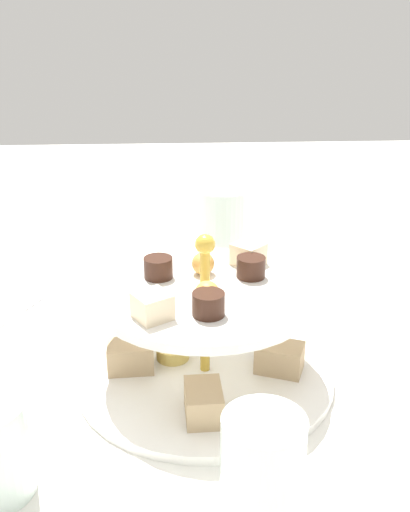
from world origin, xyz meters
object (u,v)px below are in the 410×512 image
(water_glass_tall_right, at_px, (223,238))
(water_glass_mid_back, at_px, (262,480))
(butter_knife_right, at_px, (23,308))
(tiered_serving_stand, at_px, (205,338))

(water_glass_tall_right, relative_size, water_glass_mid_back, 1.32)
(water_glass_tall_right, relative_size, butter_knife_right, 0.82)
(tiered_serving_stand, bearing_deg, water_glass_mid_back, 97.88)
(tiered_serving_stand, bearing_deg, water_glass_tall_right, -99.50)
(water_glass_tall_right, bearing_deg, water_glass_mid_back, 88.74)
(butter_knife_right, height_order, water_glass_mid_back, water_glass_mid_back)
(water_glass_tall_right, height_order, butter_knife_right, water_glass_tall_right)
(butter_knife_right, bearing_deg, water_glass_mid_back, 60.51)
(water_glass_tall_right, xyz_separation_m, water_glass_mid_back, (0.01, 0.44, -0.02))
(tiered_serving_stand, relative_size, butter_knife_right, 1.59)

